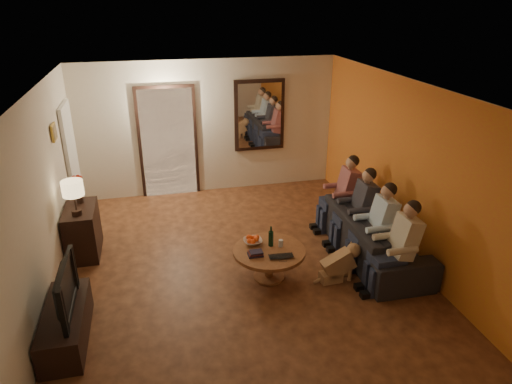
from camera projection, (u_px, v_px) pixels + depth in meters
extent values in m
cube|color=#411F11|center=(241.00, 267.00, 6.69)|extent=(5.00, 6.00, 0.01)
cube|color=white|center=(238.00, 89.00, 5.65)|extent=(5.00, 6.00, 0.01)
cube|color=beige|center=(209.00, 128.00, 8.85)|extent=(5.00, 0.02, 2.60)
cube|color=beige|center=(317.00, 332.00, 3.49)|extent=(5.00, 0.02, 2.60)
cube|color=beige|center=(42.00, 204.00, 5.64)|extent=(0.02, 6.00, 2.60)
cube|color=beige|center=(406.00, 171.00, 6.70)|extent=(0.02, 6.00, 2.60)
cube|color=orange|center=(406.00, 171.00, 6.70)|extent=(0.01, 6.00, 2.60)
cube|color=#FFE0A5|center=(168.00, 143.00, 8.76)|extent=(1.00, 0.06, 2.10)
cube|color=black|center=(168.00, 143.00, 8.75)|extent=(1.12, 0.04, 2.22)
cube|color=silver|center=(182.00, 150.00, 8.88)|extent=(0.45, 0.03, 1.70)
cube|color=black|center=(259.00, 115.00, 8.94)|extent=(1.00, 0.05, 1.40)
cube|color=white|center=(260.00, 116.00, 8.92)|extent=(0.86, 0.02, 1.26)
cube|color=white|center=(73.00, 163.00, 7.81)|extent=(0.06, 0.85, 2.04)
cube|color=#B28C33|center=(54.00, 132.00, 6.59)|extent=(0.03, 0.28, 0.24)
cube|color=brown|center=(55.00, 132.00, 6.59)|extent=(0.01, 0.22, 0.18)
cube|color=black|center=(83.00, 231.00, 6.92)|extent=(0.45, 0.85, 0.75)
cube|color=black|center=(66.00, 325.00, 5.21)|extent=(0.45, 1.24, 0.41)
imported|color=black|center=(59.00, 290.00, 5.02)|extent=(0.97, 0.13, 0.56)
imported|color=black|center=(372.00, 235.00, 6.90)|extent=(2.34, 0.95, 0.68)
cylinder|color=brown|center=(269.00, 264.00, 6.37)|extent=(1.22, 1.22, 0.45)
imported|color=white|center=(253.00, 241.00, 6.42)|extent=(0.26, 0.26, 0.06)
cylinder|color=silver|center=(281.00, 243.00, 6.34)|extent=(0.06, 0.06, 0.10)
imported|color=black|center=(282.00, 258.00, 6.04)|extent=(0.34, 0.24, 0.03)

